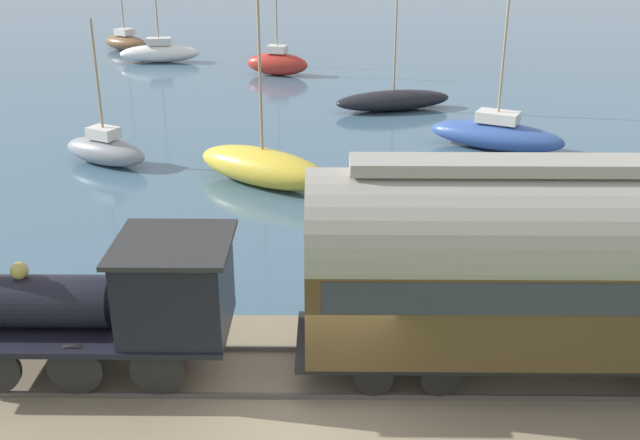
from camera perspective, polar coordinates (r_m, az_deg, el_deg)
name	(u,v)px	position (r m, az deg, el deg)	size (l,w,h in m)	color
ground_plane	(329,430)	(15.29, 0.68, -15.69)	(200.00, 200.00, 0.00)	#516B38
harbor_water	(329,49)	(56.97, 0.67, 12.93)	(80.00, 80.00, 0.01)	#426075
rail_embankment	(329,381)	(16.30, 0.68, -12.17)	(4.94, 56.00, 0.49)	#84755B
steam_locomotive	(113,298)	(15.86, -15.47, -5.72)	(2.36, 6.54, 3.16)	black
passenger_coach	(559,262)	(15.56, 17.73, -3.10)	(2.59, 10.43, 4.67)	black
sailboat_red	(277,63)	(47.32, -3.27, 11.86)	(2.36, 4.12, 6.26)	#B72D23
sailboat_gray	(105,150)	(31.23, -16.05, 5.18)	(2.99, 4.08, 5.73)	gray
sailboat_black	(393,100)	(38.80, 5.60, 9.11)	(3.29, 6.32, 9.39)	black
sailboat_yellow	(263,166)	(27.75, -4.38, 4.09)	(4.56, 5.72, 9.32)	gold
sailboat_blue	(496,134)	(32.86, 13.29, 6.40)	(4.12, 5.90, 9.34)	#335199
sailboat_brown	(125,41)	(57.93, -14.61, 13.04)	(3.45, 4.11, 8.73)	brown
sailboat_white	(160,52)	(52.57, -12.12, 12.39)	(2.12, 5.40, 8.28)	white
rowboat_far_out	(182,233)	(23.60, -10.45, -1.02)	(1.93, 2.07, 0.37)	silver
rowboat_near_shore	(448,202)	(25.90, 9.70, 1.35)	(1.30, 2.00, 0.49)	silver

